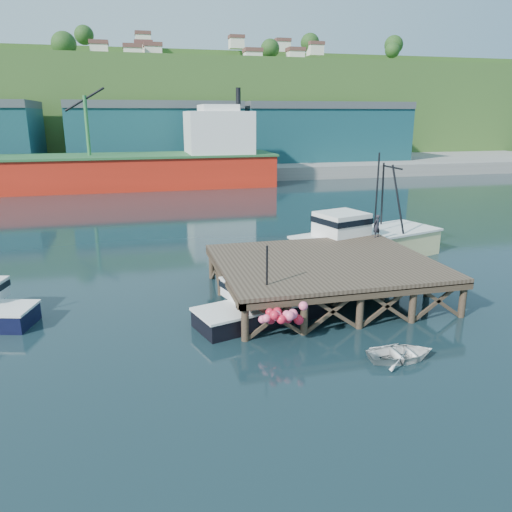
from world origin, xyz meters
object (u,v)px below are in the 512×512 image
object	(u,v)px
dinghy	(401,353)
dockworker	(377,226)
trawler	(364,238)
boat_black	(257,305)

from	to	relation	value
dinghy	dockworker	world-z (taller)	dockworker
trawler	dockworker	bearing A→B (deg)	-113.28
trawler	dinghy	size ratio (longest dim) A/B	4.10
boat_black	trawler	world-z (taller)	trawler
boat_black	trawler	bearing A→B (deg)	24.69
boat_black	dockworker	bearing A→B (deg)	17.54
trawler	dinghy	bearing A→B (deg)	-126.98
dinghy	dockworker	bearing A→B (deg)	-19.93
dinghy	dockworker	xyz separation A→B (m)	(5.12, 12.45, 2.58)
trawler	dockworker	world-z (taller)	trawler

